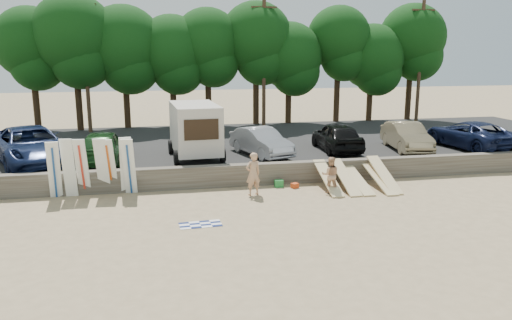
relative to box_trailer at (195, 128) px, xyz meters
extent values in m
plane|color=tan|center=(3.70, -6.28, -2.24)|extent=(120.00, 120.00, 0.00)
cube|color=#6B6356|center=(3.70, -3.28, -1.74)|extent=(44.00, 0.50, 1.00)
cube|color=#282828|center=(3.70, 4.22, -1.89)|extent=(44.00, 14.50, 0.70)
cylinder|color=#382616|center=(-9.93, 11.32, 0.45)|extent=(0.44, 0.44, 3.98)
sphere|color=#124214|center=(-9.93, 11.32, 4.34)|extent=(4.85, 4.85, 4.85)
cylinder|color=#382616|center=(-7.07, 10.81, 0.61)|extent=(0.44, 0.44, 4.31)
sphere|color=#124214|center=(-7.07, 10.81, 4.82)|extent=(5.59, 5.59, 5.59)
cylinder|color=#382616|center=(-3.91, 11.32, 0.40)|extent=(0.44, 0.44, 3.89)
sphere|color=#124214|center=(-3.91, 11.32, 4.20)|extent=(5.52, 5.52, 5.52)
cylinder|color=#382616|center=(-0.64, 11.32, 0.28)|extent=(0.44, 0.44, 3.65)
sphere|color=#124214|center=(-0.64, 11.32, 3.85)|extent=(5.02, 5.02, 5.02)
cylinder|color=#382616|center=(1.90, 11.32, 0.47)|extent=(0.44, 0.44, 4.04)
sphere|color=#124214|center=(1.90, 11.32, 4.42)|extent=(4.89, 4.89, 4.89)
cylinder|color=#382616|center=(5.45, 11.32, 0.58)|extent=(0.44, 0.44, 4.25)
sphere|color=#124214|center=(5.45, 11.32, 4.73)|extent=(5.27, 5.27, 5.27)
cylinder|color=#382616|center=(7.95, 11.32, 0.16)|extent=(0.44, 0.44, 3.40)
sphere|color=#124214|center=(7.95, 11.32, 3.48)|extent=(4.92, 4.92, 4.92)
cylinder|color=#382616|center=(11.79, 11.32, 0.60)|extent=(0.44, 0.44, 4.28)
sphere|color=#124214|center=(11.79, 11.32, 4.78)|extent=(4.76, 4.76, 4.76)
cylinder|color=#382616|center=(14.51, 11.32, 0.13)|extent=(0.44, 0.44, 3.34)
sphere|color=#124214|center=(14.51, 11.32, 3.39)|extent=(4.95, 4.95, 4.95)
cylinder|color=#382616|center=(17.80, 11.32, 0.63)|extent=(0.44, 0.44, 4.34)
sphere|color=#124214|center=(17.80, 11.32, 4.87)|extent=(5.09, 5.09, 5.09)
cylinder|color=#473321|center=(-6.30, 9.72, 2.96)|extent=(0.26, 0.26, 9.00)
cube|color=#473321|center=(-6.30, 9.72, 6.76)|extent=(1.80, 0.12, 0.12)
cube|color=#473321|center=(-6.30, 9.72, 6.26)|extent=(1.50, 0.10, 0.10)
cylinder|color=#473321|center=(5.70, 9.72, 2.96)|extent=(0.26, 0.26, 9.00)
cube|color=#473321|center=(5.70, 9.72, 6.76)|extent=(1.80, 0.12, 0.12)
cube|color=#473321|center=(5.70, 9.72, 6.26)|extent=(1.50, 0.10, 0.10)
cylinder|color=#473321|center=(17.70, 9.72, 2.96)|extent=(0.26, 0.26, 9.00)
cube|color=#473321|center=(17.70, 9.72, 6.76)|extent=(1.80, 0.12, 0.12)
cube|color=#473321|center=(17.70, 9.72, 6.26)|extent=(1.50, 0.10, 0.10)
cube|color=beige|center=(0.00, 0.01, 0.02)|extent=(2.42, 4.44, 2.38)
cube|color=black|center=(0.13, -2.17, 0.24)|extent=(1.62, 0.14, 0.97)
cylinder|color=black|center=(-1.05, -1.46, -1.19)|extent=(0.26, 0.72, 0.71)
cylinder|color=black|center=(1.22, -1.33, -1.19)|extent=(0.26, 0.72, 0.71)
cylinder|color=black|center=(-1.22, 1.34, -1.19)|extent=(0.26, 0.72, 0.71)
cylinder|color=black|center=(1.05, 1.48, -1.19)|extent=(0.26, 0.72, 0.71)
imported|color=#131F44|center=(-7.91, 0.15, -0.65)|extent=(5.34, 7.08, 1.79)
imported|color=#143916|center=(-4.56, -0.18, -0.74)|extent=(2.00, 4.77, 1.61)
imported|color=#A2A2A7|center=(3.42, -0.09, -0.82)|extent=(2.86, 4.63, 1.44)
imported|color=black|center=(7.73, 0.25, -0.76)|extent=(2.01, 4.68, 1.57)
imported|color=#8A7858|center=(11.58, -0.27, -0.79)|extent=(2.27, 4.78, 1.51)
imported|color=#0E1533|center=(15.35, -0.43, -0.78)|extent=(3.21, 5.78, 1.53)
cube|color=white|center=(-6.15, -3.89, -0.99)|extent=(0.62, 0.88, 2.51)
cube|color=white|center=(-5.59, -3.77, -0.96)|extent=(0.54, 0.57, 2.57)
cube|color=white|center=(-5.07, -3.71, -0.98)|extent=(0.56, 0.74, 2.54)
cube|color=white|center=(-4.26, -3.68, -0.98)|extent=(0.59, 0.79, 2.53)
cube|color=white|center=(-3.95, -3.66, -1.00)|extent=(0.62, 0.92, 2.49)
cube|color=white|center=(-3.27, -3.73, -0.97)|extent=(0.55, 0.65, 2.55)
cube|color=white|center=(-3.14, -3.89, -0.99)|extent=(0.58, 0.83, 2.51)
cube|color=#D3BA85|center=(5.50, -4.68, -1.71)|extent=(0.56, 2.85, 1.06)
cube|color=#D3BA85|center=(6.29, -4.72, -1.70)|extent=(0.56, 2.85, 1.08)
cube|color=#D3BA85|center=(6.87, -4.72, -1.84)|extent=(0.56, 2.92, 0.82)
cube|color=#D3BA85|center=(7.88, -4.87, -1.81)|extent=(0.56, 2.91, 0.87)
cube|color=#D3BA85|center=(8.13, -4.83, -1.66)|extent=(0.56, 2.82, 1.17)
imported|color=tan|center=(2.04, -4.92, -1.31)|extent=(0.78, 0.61, 1.87)
imported|color=tan|center=(5.42, -5.21, -1.45)|extent=(0.91, 0.80, 1.59)
cube|color=#248636|center=(3.44, -3.88, -2.08)|extent=(0.40, 0.32, 0.32)
cube|color=#CD4418|center=(4.11, -4.19, -2.13)|extent=(0.37, 0.35, 0.22)
plane|color=white|center=(-0.53, -8.22, -2.24)|extent=(1.59, 1.59, 0.00)
camera|label=1|loc=(-1.93, -25.19, 3.85)|focal=35.00mm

